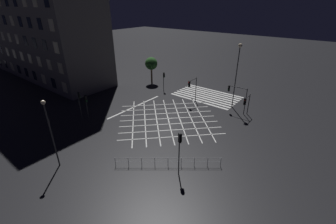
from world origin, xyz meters
The scene contains 14 objects.
ground_plane centered at (0.00, 0.00, 0.00)m, with size 200.00×200.00×0.00m, color black.
road_markings centered at (0.30, -6.79, 0.00)m, with size 17.03×23.28×0.01m.
office_building centered at (37.94, 0.01, 14.97)m, with size 41.97×10.06×29.94m.
traffic_light_ne_main centered at (7.79, 7.87, 3.00)m, with size 0.39×0.36×4.20m.
traffic_light_sw_main centered at (-6.56, -8.20, 3.06)m, with size 3.05×0.36×4.12m.
traffic_light_sw_cross centered at (-8.52, -7.40, 2.36)m, with size 0.36×2.17×3.24m.
traffic_light_se_main centered at (7.79, -8.64, 2.54)m, with size 0.39×0.36×3.55m.
traffic_light_nw_cross centered at (-8.09, 8.50, 3.26)m, with size 0.36×0.39×4.59m.
traffic_light_ne_cross centered at (8.94, 8.19, 3.18)m, with size 0.36×0.39×4.47m.
traffic_light_median_south centered at (0.43, -6.95, 3.05)m, with size 0.36×2.46×4.16m.
street_lamp_east centered at (2.40, 15.21, 4.69)m, with size 0.41×0.41×7.32m.
street_lamp_west centered at (-5.65, -9.60, 7.34)m, with size 0.59×0.59×10.00m.
street_tree_near centered at (12.75, -10.67, 4.03)m, with size 2.51×2.51×5.34m.
pedestrian_railing centered at (-6.58, 8.35, 0.67)m, with size 8.56×6.75×1.05m.
Camera 1 is at (-17.98, 22.82, 15.23)m, focal length 24.00 mm.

